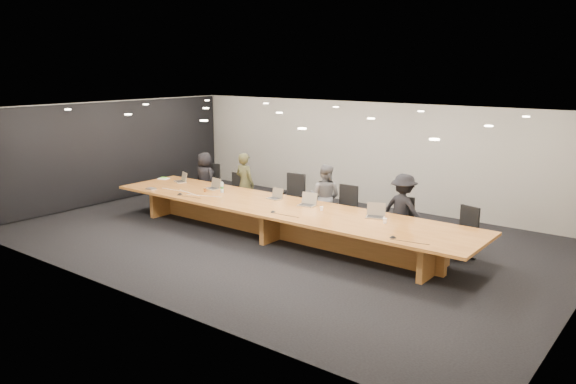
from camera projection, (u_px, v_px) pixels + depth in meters
The scene contains 29 objects.
ground at pixel (280, 238), 12.45m from camera, with size 12.00×12.00×0.00m, color black.
back_wall at pixel (371, 154), 15.23m from camera, with size 12.00×0.02×2.80m, color #B6B1A5.
left_wall_panel at pixel (113, 153), 15.68m from camera, with size 0.08×7.84×2.74m, color black.
conference_table at pixel (280, 216), 12.33m from camera, with size 9.00×1.80×0.75m.
chair_far_left at pixel (209, 184), 15.39m from camera, with size 0.58×0.58×1.14m, color black, non-canonical shape.
chair_left at pixel (233, 192), 14.77m from camera, with size 0.51×0.51×1.00m, color black, non-canonical shape.
chair_mid_left at pixel (291, 198), 13.62m from camera, with size 0.61×0.61×1.20m, color black, non-canonical shape.
chair_mid_right at pixel (343, 210), 12.69m from camera, with size 0.57×0.57×1.12m, color black, non-canonical shape.
chair_right at pixel (401, 222), 11.82m from camera, with size 0.53×0.53×1.05m, color black, non-canonical shape.
chair_far_right at pixel (462, 232), 11.15m from camera, with size 0.52×0.52×1.03m, color black, non-canonical shape.
person_a at pixel (205, 179), 15.34m from camera, with size 0.71×0.46×1.45m, color black.
person_b at pixel (245, 184), 14.36m from camera, with size 0.58×0.38×1.59m, color #31311B.
person_c at pixel (325, 197), 13.02m from camera, with size 0.74×0.58×1.53m, color #515153.
person_d at pixel (403, 210), 11.87m from camera, with size 0.99×0.57×1.53m, color black.
laptop_a at pixel (180, 177), 14.75m from camera, with size 0.33×0.24×0.26m, color #BCAB8F, non-canonical shape.
laptop_b at pixel (212, 184), 13.91m from camera, with size 0.34×0.25×0.27m, color tan, non-canonical shape.
laptop_c at pixel (274, 194), 12.86m from camera, with size 0.32×0.23×0.25m, color tan, non-canonical shape.
laptop_d at pixel (307, 199), 12.22m from camera, with size 0.37×0.27×0.29m, color #BAA98E, non-canonical shape.
laptop_e at pixel (376, 211), 11.26m from camera, with size 0.37×0.27×0.29m, color tan, non-canonical shape.
water_bottle at pixel (222, 187), 13.53m from camera, with size 0.08×0.08×0.25m, color silver.
amber_mug at pixel (205, 190), 13.59m from camera, with size 0.07×0.07×0.09m, color brown.
paper_cup_near at pixel (322, 209), 11.84m from camera, with size 0.07×0.07×0.09m, color white.
paper_cup_far at pixel (385, 221), 10.88m from camera, with size 0.08×0.08×0.10m, color white.
notepad at pixel (164, 179), 15.19m from camera, with size 0.27×0.22×0.02m, color silver.
lime_gadget at pixel (164, 178), 15.21m from camera, with size 0.16×0.09×0.03m, color #69D037.
av_box at pixel (151, 189), 13.89m from camera, with size 0.22×0.17×0.03m, color #A3A3A7.
mic_left at pixel (180, 194), 13.34m from camera, with size 0.13×0.13×0.03m, color black.
mic_center at pixel (273, 211), 11.72m from camera, with size 0.11×0.11×0.03m, color black.
mic_right at pixel (393, 237), 9.97m from camera, with size 0.13×0.13×0.03m, color black.
Camera 1 is at (7.40, -9.34, 3.73)m, focal length 35.00 mm.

